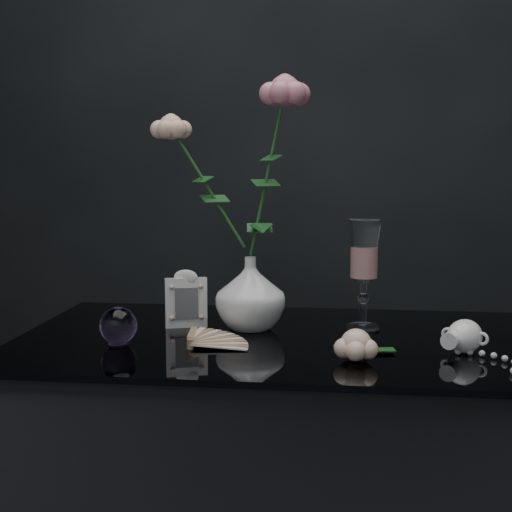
% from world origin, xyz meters
% --- Properties ---
extents(vase, '(0.15, 0.15, 0.15)m').
position_xyz_m(vase, '(-0.08, 0.11, 0.84)').
color(vase, white).
rests_on(vase, table).
extents(wine_glass, '(0.08, 0.08, 0.22)m').
position_xyz_m(wine_glass, '(0.15, 0.14, 0.87)').
color(wine_glass, white).
rests_on(wine_glass, table).
extents(picture_frame, '(0.11, 0.09, 0.12)m').
position_xyz_m(picture_frame, '(-0.22, 0.11, 0.82)').
color(picture_frame, white).
rests_on(picture_frame, table).
extents(paperweight, '(0.08, 0.08, 0.07)m').
position_xyz_m(paperweight, '(-0.31, -0.04, 0.80)').
color(paperweight, '#986DB2').
rests_on(paperweight, table).
extents(paper_fan, '(0.26, 0.24, 0.02)m').
position_xyz_m(paper_fan, '(-0.17, -0.06, 0.77)').
color(paper_fan, beige).
rests_on(paper_fan, table).
extents(loose_rose, '(0.18, 0.20, 0.06)m').
position_xyz_m(loose_rose, '(0.13, -0.10, 0.79)').
color(loose_rose, '#FFC6A4').
rests_on(loose_rose, table).
extents(pearl_jar, '(0.29, 0.29, 0.06)m').
position_xyz_m(pearl_jar, '(0.32, -0.02, 0.79)').
color(pearl_jar, white).
rests_on(pearl_jar, table).
extents(roses, '(0.30, 0.11, 0.41)m').
position_xyz_m(roses, '(-0.10, 0.11, 1.09)').
color(roses, '#FFBB9D').
rests_on(roses, vase).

